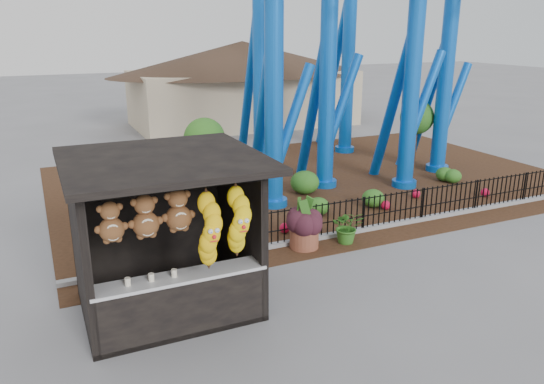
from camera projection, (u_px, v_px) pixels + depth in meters
name	position (u px, v px, depth m)	size (l,w,h in m)	color
ground	(330.00, 303.00, 10.72)	(120.00, 120.00, 0.00)	slate
mulch_bed	(313.00, 180.00, 19.25)	(18.00, 12.00, 0.02)	#331E11
curb	(399.00, 223.00, 14.89)	(18.00, 0.18, 0.12)	gray
prize_booth	(168.00, 240.00, 9.87)	(3.50, 3.40, 3.12)	black
picket_fence	(426.00, 204.00, 15.11)	(12.20, 0.06, 1.00)	black
terracotta_planter	(304.00, 237.00, 13.30)	(0.73, 0.73, 0.59)	brown
planter_foliage	(305.00, 214.00, 13.12)	(0.70, 0.70, 0.64)	#31131D
potted_plant	(348.00, 226.00, 13.56)	(0.81, 0.70, 0.90)	#185117
landscaping	(357.00, 187.00, 17.36)	(7.99, 3.55, 0.77)	#295D1B
pavilion	(243.00, 69.00, 29.55)	(15.00, 15.00, 4.80)	#BFAD8C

